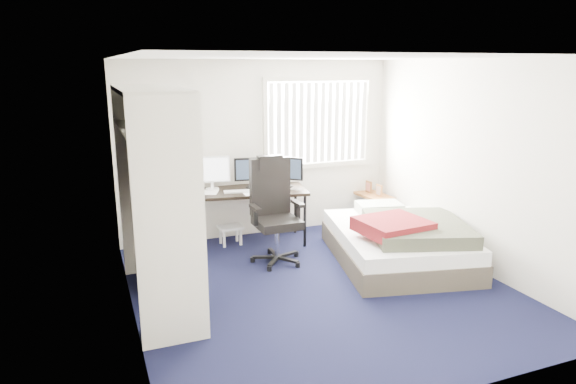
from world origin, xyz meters
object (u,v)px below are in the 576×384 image
at_px(desk, 249,187).
at_px(office_chair, 274,221).
at_px(nightstand, 372,198).
at_px(bed, 399,240).

distance_m(desk, office_chair, 0.81).
bearing_deg(office_chair, nightstand, 23.79).
xyz_separation_m(nightstand, bed, (-0.50, -1.49, -0.15)).
xyz_separation_m(desk, nightstand, (2.02, 0.09, -0.37)).
xyz_separation_m(desk, office_chair, (0.09, -0.76, -0.28)).
distance_m(desk, bed, 2.13).
bearing_deg(bed, desk, 137.41).
height_order(office_chair, bed, office_chair).
relative_size(office_chair, bed, 0.59).
xyz_separation_m(office_chair, nightstand, (1.93, 0.85, -0.08)).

